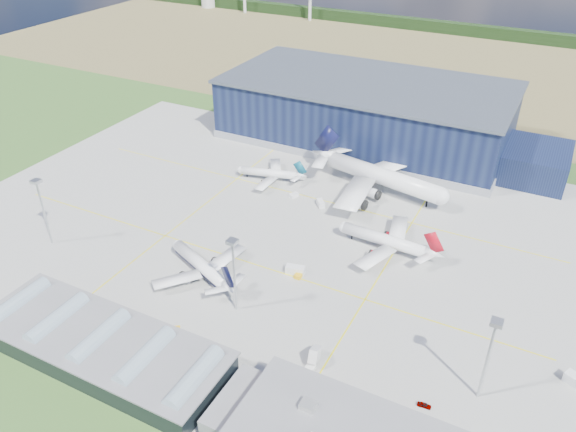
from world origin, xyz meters
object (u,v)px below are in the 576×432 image
object	(u,v)px
light_mast_west	(41,202)
airliner_navy	(200,260)
hangar	(372,114)
light_mast_east	(490,347)
gse_van_a	(295,270)
gse_tug_a	(175,333)
gse_cart_a	(294,195)
gse_tug_b	(299,275)
airliner_widebody	(384,168)
airstair	(315,357)
airliner_red	(385,234)
light_mast_center	(234,264)
airliner_regional	(269,169)
car_b	(350,412)
car_a	(424,405)
gse_cart_b	(319,162)
gse_van_b	(321,203)

from	to	relation	value
light_mast_west	airliner_navy	world-z (taller)	light_mast_west
hangar	light_mast_east	size ratio (longest dim) A/B	6.30
light_mast_east	gse_van_a	xyz separation A→B (m)	(-57.97, 21.87, -14.21)
gse_tug_a	gse_cart_a	distance (m)	78.67
light_mast_west	gse_tug_b	bearing A→B (deg)	14.60
airliner_navy	airliner_widebody	distance (m)	79.19
gse_tug_a	airstair	bearing A→B (deg)	-21.07
airliner_red	gse_tug_a	distance (m)	71.12
light_mast_center	airliner_regional	world-z (taller)	light_mast_center
airliner_widebody	gse_cart_a	xyz separation A→B (m)	(-27.25, -18.91, -8.90)
light_mast_west	gse_van_a	size ratio (longest dim) A/B	4.09
airliner_navy	airstair	size ratio (longest dim) A/B	6.27
gse_cart_a	light_mast_center	bearing A→B (deg)	-54.48
light_mast_east	airliner_regional	world-z (taller)	light_mast_east
light_mast_east	airliner_regional	size ratio (longest dim) A/B	0.82
airliner_navy	airstair	distance (m)	47.87
light_mast_east	gse_van_a	distance (m)	63.57
airliner_widebody	car_b	bearing A→B (deg)	-62.83
light_mast_west	gse_tug_a	distance (m)	65.06
airliner_widebody	car_a	bearing A→B (deg)	-53.53
light_mast_center	car_b	world-z (taller)	light_mast_center
airliner_widebody	airliner_regional	distance (m)	43.79
airstair	car_b	xyz separation A→B (m)	(13.51, -10.16, -1.14)
airliner_widebody	gse_tug_b	size ratio (longest dim) A/B	20.28
light_mast_east	gse_tug_a	xyz separation A→B (m)	(-73.66, -16.00, -14.61)
light_mast_east	airliner_red	world-z (taller)	light_mast_east
light_mast_center	gse_tug_b	bearing A→B (deg)	66.71
hangar	gse_cart_b	size ratio (longest dim) A/B	51.81
gse_tug_b	airstair	xyz separation A→B (m)	(18.50, -28.38, 1.05)
light_mast_west	gse_van_a	world-z (taller)	light_mast_west
gse_van_a	airliner_navy	bearing A→B (deg)	105.88
gse_van_b	car_b	distance (m)	90.30
light_mast_west	airliner_red	bearing A→B (deg)	25.34
airliner_navy	gse_van_a	bearing A→B (deg)	-128.38
light_mast_east	gse_van_b	bearing A→B (deg)	137.83
light_mast_center	car_b	distance (m)	47.05
gse_van_b	gse_cart_b	world-z (taller)	gse_van_b
airliner_regional	gse_cart_b	bearing A→B (deg)	-131.68
car_a	car_b	world-z (taller)	car_a
hangar	gse_van_a	bearing A→B (deg)	-82.13
car_a	car_b	xyz separation A→B (m)	(-14.04, -9.37, -0.01)
gse_tug_a	gse_tug_b	bearing A→B (deg)	30.57
light_mast_west	gse_tug_b	xyz separation A→B (m)	(78.84, 20.54, -14.80)
light_mast_center	airstair	distance (m)	31.59
airliner_red	gse_cart_a	distance (m)	44.00
airliner_navy	gse_cart_b	world-z (taller)	airliner_navy
gse_van_b	airliner_widebody	bearing A→B (deg)	12.03
light_mast_center	gse_van_a	world-z (taller)	light_mast_center
hangar	gse_tug_a	world-z (taller)	hangar
car_a	car_b	distance (m)	16.88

